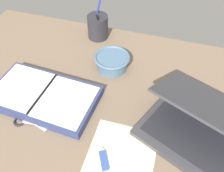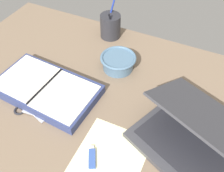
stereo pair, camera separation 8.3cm
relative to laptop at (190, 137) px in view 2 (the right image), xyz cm
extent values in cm
cube|color=#75604C|center=(-28.66, -1.58, -5.66)|extent=(140.00, 100.00, 2.00)
cube|color=#38383D|center=(-0.92, -2.15, -3.76)|extent=(36.21, 30.90, 1.80)
cube|color=#232328|center=(-0.92, -2.15, -2.74)|extent=(30.58, 24.17, 0.24)
cube|color=#38383D|center=(1.72, 4.05, 6.79)|extent=(35.83, 30.00, 7.83)
cube|color=navy|center=(1.55, 3.63, 6.62)|extent=(32.75, 27.11, 6.67)
cylinder|color=slate|center=(-33.38, 22.34, -2.06)|extent=(11.93, 11.93, 5.21)
torus|color=slate|center=(-33.38, 22.34, 0.55)|extent=(14.04, 14.04, 1.12)
cylinder|color=#28282D|center=(-45.38, 40.23, 0.60)|extent=(8.99, 8.99, 10.53)
cylinder|color=black|center=(-43.48, 38.65, 2.49)|extent=(3.13, 3.62, 12.08)
cylinder|color=#233899|center=(-46.64, 42.36, 4.07)|extent=(4.06, 2.74, 15.26)
cube|color=navy|center=(-51.13, -0.73, -2.94)|extent=(37.92, 23.17, 3.44)
cube|color=silver|center=(-59.99, -0.20, -1.07)|extent=(18.16, 20.00, 0.30)
cube|color=silver|center=(-42.26, -1.26, -1.07)|extent=(18.16, 20.00, 0.30)
cube|color=black|center=(-51.13, -0.73, -0.92)|extent=(1.94, 19.02, 0.30)
cube|color=#B7B7BC|center=(-48.95, -10.90, -4.06)|extent=(9.12, 2.36, 0.30)
cube|color=#B7B7BC|center=(-48.95, -10.90, -4.36)|extent=(9.01, 3.72, 0.30)
torus|color=#232328|center=(-54.70, -11.65, -4.36)|extent=(3.90, 3.90, 0.70)
torus|color=#232328|center=(-54.51, -9.25, -4.36)|extent=(3.90, 3.90, 0.70)
cube|color=#F4EFB2|center=(-19.47, -17.42, -4.58)|extent=(20.05, 29.53, 0.16)
cube|color=#33519E|center=(-23.86, -16.68, -4.16)|extent=(4.62, 6.23, 1.00)
cube|color=silver|center=(-25.58, -13.52, -4.16)|extent=(1.63, 1.63, 0.60)
camera|label=1|loc=(-11.87, -47.53, 63.47)|focal=40.00mm
camera|label=2|loc=(-4.13, -44.51, 63.47)|focal=40.00mm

